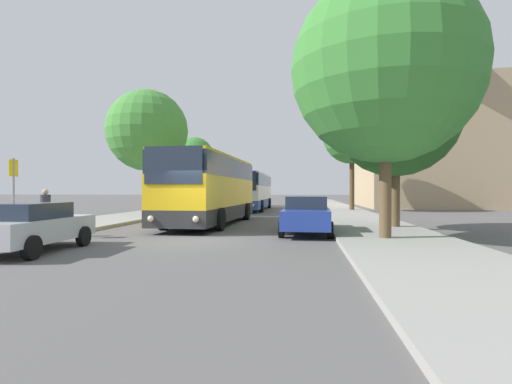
{
  "coord_description": "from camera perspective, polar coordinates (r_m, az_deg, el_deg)",
  "views": [
    {
      "loc": [
        3.86,
        -13.56,
        1.74
      ],
      "look_at": [
        0.63,
        14.22,
        1.64
      ],
      "focal_mm": 28.0,
      "sensor_mm": 36.0,
      "label": 1
    }
  ],
  "objects": [
    {
      "name": "bus_front",
      "position": [
        20.75,
        -6.45,
        0.5
      ],
      "size": [
        3.14,
        11.2,
        3.46
      ],
      "rotation": [
        0.0,
        0.0,
        -0.04
      ],
      "color": "#2D2D2D",
      "rests_on": "ground_plane"
    },
    {
      "name": "tree_right_far",
      "position": [
        14.72,
        18.0,
        16.34
      ],
      "size": [
        6.35,
        6.35,
        8.86
      ],
      "color": "brown",
      "rests_on": "sidewalk_right"
    },
    {
      "name": "tree_left_near",
      "position": [
        44.31,
        -8.82,
        4.92
      ],
      "size": [
        4.37,
        4.37,
        7.45
      ],
      "color": "#513D23",
      "rests_on": "sidewalk_left"
    },
    {
      "name": "pedestrian_waiting_far",
      "position": [
        16.92,
        -27.87,
        -2.39
      ],
      "size": [
        0.36,
        0.36,
        1.65
      ],
      "rotation": [
        0.0,
        0.0,
        5.23
      ],
      "color": "#23232D",
      "rests_on": "sidewalk_left"
    },
    {
      "name": "bus_stop_sign",
      "position": [
        16.69,
        -31.34,
        0.55
      ],
      "size": [
        0.08,
        0.45,
        2.75
      ],
      "color": "gray",
      "rests_on": "sidewalk_left"
    },
    {
      "name": "sidewalk_right",
      "position": [
        14.02,
        19.68,
        -6.62
      ],
      "size": [
        4.0,
        120.0,
        0.15
      ],
      "primitive_type": "cube",
      "color": "gray",
      "rests_on": "ground_plane"
    },
    {
      "name": "tree_left_far",
      "position": [
        30.09,
        -15.29,
        8.44
      ],
      "size": [
        5.83,
        5.83,
        8.83
      ],
      "color": "brown",
      "rests_on": "sidewalk_left"
    },
    {
      "name": "ground_plane",
      "position": [
        14.21,
        -9.23,
        -6.83
      ],
      "size": [
        300.0,
        300.0,
        0.0
      ],
      "primitive_type": "plane",
      "color": "#565454",
      "rests_on": "ground"
    },
    {
      "name": "sidewalk_left",
      "position": [
        17.45,
        -32.03,
        -5.3
      ],
      "size": [
        4.0,
        120.0,
        0.15
      ],
      "primitive_type": "cube",
      "color": "gray",
      "rests_on": "ground_plane"
    },
    {
      "name": "parked_car_left_curb",
      "position": [
        13.03,
        -29.86,
        -4.22
      ],
      "size": [
        2.22,
        4.11,
        1.39
      ],
      "rotation": [
        0.0,
        0.0,
        0.03
      ],
      "color": "#B7B7BC",
      "rests_on": "ground_plane"
    },
    {
      "name": "building_right_background",
      "position": [
        47.76,
        23.51,
        8.29
      ],
      "size": [
        14.31,
        15.19,
        16.94
      ],
      "color": "tan",
      "rests_on": "ground_plane"
    },
    {
      "name": "bus_middle",
      "position": [
        35.55,
        -0.63,
        0.19
      ],
      "size": [
        2.85,
        12.17,
        3.22
      ],
      "rotation": [
        0.0,
        0.0,
        -0.0
      ],
      "color": "#2D519E",
      "rests_on": "ground_plane"
    },
    {
      "name": "tree_right_mid",
      "position": [
        18.96,
        19.28,
        10.59
      ],
      "size": [
        5.63,
        5.63,
        7.83
      ],
      "color": "brown",
      "rests_on": "sidewalk_right"
    },
    {
      "name": "tree_right_near",
      "position": [
        34.43,
        13.55,
        7.94
      ],
      "size": [
        4.87,
        4.87,
        8.68
      ],
      "color": "#513D23",
      "rests_on": "sidewalk_right"
    },
    {
      "name": "parked_car_right_near",
      "position": [
        16.17,
        7.25,
        -3.16
      ],
      "size": [
        2.09,
        4.75,
        1.51
      ],
      "rotation": [
        0.0,
        0.0,
        3.11
      ],
      "color": "#233D9E",
      "rests_on": "ground_plane"
    }
  ]
}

